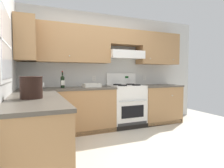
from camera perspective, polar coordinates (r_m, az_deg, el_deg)
ground_plane at (r=3.03m, az=3.85°, el=-20.05°), size 7.04×7.04×0.00m
wall_back at (r=4.35m, az=-0.35°, el=7.02°), size 4.68×0.57×2.55m
wall_left at (r=2.74m, az=-30.07°, el=5.83°), size 0.47×4.00×2.55m
counter_back_run at (r=4.05m, az=-2.18°, el=-7.33°), size 3.60×0.65×0.91m
counter_left_run at (r=2.59m, az=-22.24°, el=-13.77°), size 0.63×1.91×0.91m
stove at (r=4.27m, az=4.45°, el=-6.42°), size 0.76×0.62×1.20m
wine_bottle at (r=3.81m, az=-14.93°, el=0.85°), size 0.08×0.08×0.33m
bowl at (r=3.95m, az=-6.21°, el=-0.57°), size 0.35×0.27×0.07m
bucket at (r=2.35m, az=-23.53°, el=-0.82°), size 0.26×0.26×0.26m
paper_towel_roll at (r=3.76m, az=-21.09°, el=-0.46°), size 0.13×0.11×0.11m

